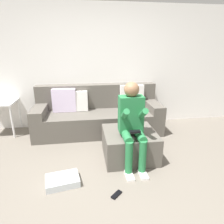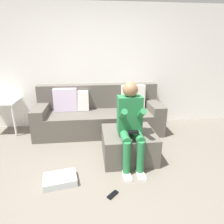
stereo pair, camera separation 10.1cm
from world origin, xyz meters
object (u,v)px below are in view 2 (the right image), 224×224
at_px(person_seated, 131,121).
at_px(remote_near_ottoman, 113,195).
at_px(ottoman, 128,144).
at_px(storage_bin, 60,179).
at_px(side_table, 2,105).
at_px(couch_sectional, 99,114).

bearing_deg(person_seated, remote_near_ottoman, -116.67).
bearing_deg(ottoman, remote_near_ottoman, -112.36).
distance_m(person_seated, storage_bin, 1.18).
height_order(side_table, remote_near_ottoman, side_table).
bearing_deg(remote_near_ottoman, person_seated, 19.41).
relative_size(storage_bin, side_table, 0.63).
distance_m(couch_sectional, ottoman, 1.16).
height_order(person_seated, side_table, person_seated).
bearing_deg(side_table, ottoman, -27.98).
bearing_deg(remote_near_ottoman, side_table, 89.89).
height_order(ottoman, storage_bin, ottoman).
bearing_deg(person_seated, storage_bin, -160.60).
relative_size(ottoman, side_table, 1.20).
bearing_deg(person_seated, side_table, 148.43).
bearing_deg(ottoman, storage_bin, -152.01).
relative_size(ottoman, person_seated, 0.65).
distance_m(ottoman, remote_near_ottoman, 0.90).
distance_m(couch_sectional, remote_near_ottoman, 1.91).
xyz_separation_m(ottoman, storage_bin, (-0.96, -0.51, -0.16)).
bearing_deg(storage_bin, remote_near_ottoman, -25.29).
relative_size(couch_sectional, person_seated, 2.04).
bearing_deg(remote_near_ottoman, storage_bin, 110.79).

